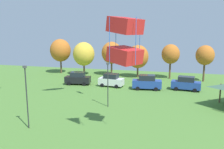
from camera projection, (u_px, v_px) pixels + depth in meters
The scene contains 13 objects.
kite_flying_7 at pixel (125, 41), 9.05m from camera, with size 1.46×1.43×1.83m.
parked_car_leftmost at pixel (78, 78), 42.73m from camera, with size 4.68×2.36×2.29m.
parked_car_second_from_left at pixel (111, 80), 41.21m from camera, with size 4.42×2.44×2.29m.
parked_car_third_from_left at pixel (147, 82), 39.17m from camera, with size 4.91×2.43×2.45m.
parked_car_rightmost_in_row at pixel (186, 84), 38.59m from camera, with size 4.79×2.33×2.30m.
light_post_0 at pixel (27, 94), 23.24m from camera, with size 0.36×0.20×6.37m.
light_post_1 at pixel (108, 82), 29.97m from camera, with size 0.36×0.20×5.73m.
treeline_tree_0 at pixel (60, 50), 53.43m from camera, with size 4.61×4.61×7.73m.
treeline_tree_1 at pixel (84, 54), 51.30m from camera, with size 4.65×4.65×7.16m.
treeline_tree_2 at pixel (112, 53), 50.85m from camera, with size 4.30×4.30×7.27m.
treeline_tree_3 at pixel (138, 57), 48.70m from camera, with size 4.34×4.34×6.72m.
treeline_tree_4 at pixel (171, 54), 47.32m from camera, with size 3.57×3.57×6.95m.
treeline_tree_5 at pixel (205, 55), 44.62m from camera, with size 3.42×3.42×6.93m.
Camera 1 is at (2.71, 3.86, 9.75)m, focal length 38.00 mm.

